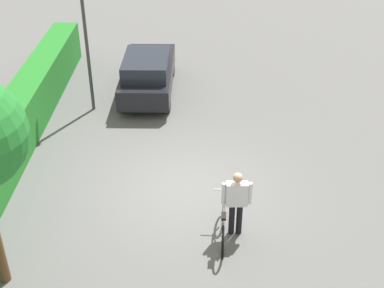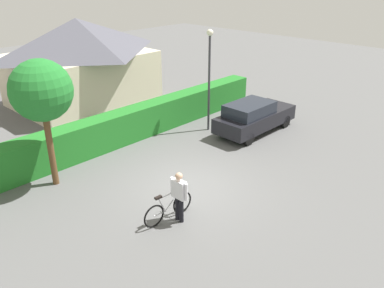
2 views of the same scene
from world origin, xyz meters
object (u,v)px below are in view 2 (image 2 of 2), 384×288
Objects in this scene: bicycle at (168,208)px; street_lamp at (209,68)px; person_rider at (179,193)px; tree_kerbside at (41,91)px; parked_car_near at (254,116)px.

street_lamp is (6.09, 3.84, 2.48)m from bicycle.
street_lamp is (5.91, 4.11, 1.95)m from person_rider.
street_lamp is at bearing 32.22° from bicycle.
tree_kerbside is (-1.41, 4.63, 2.37)m from person_rider.
bicycle is 0.41× the size of tree_kerbside.
parked_car_near is 2.61× the size of person_rider.
parked_car_near is 0.93× the size of street_lamp.
person_rider is at bearing -73.03° from tree_kerbside.
parked_car_near is at bearing -55.17° from street_lamp.
bicycle is 0.62m from person_rider.
tree_kerbside is (-7.33, 0.52, 0.42)m from street_lamp.
tree_kerbside reaches higher than parked_car_near.
tree_kerbside reaches higher than bicycle.
parked_car_near is 7.49m from person_rider.
street_lamp is 7.36m from tree_kerbside.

